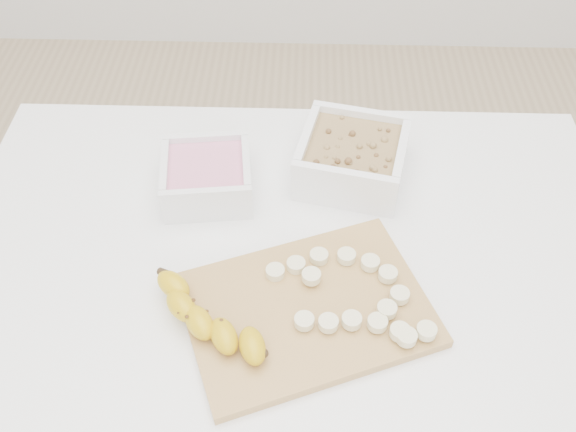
{
  "coord_description": "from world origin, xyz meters",
  "views": [
    {
      "loc": [
        0.02,
        -0.58,
        1.48
      ],
      "look_at": [
        0.0,
        0.03,
        0.81
      ],
      "focal_mm": 40.0,
      "sensor_mm": 36.0,
      "label": 1
    }
  ],
  "objects_px": {
    "table": "(287,298)",
    "cutting_board": "(307,309)",
    "banana": "(210,319)",
    "bowl_yogurt": "(207,176)",
    "bowl_granola": "(352,157)"
  },
  "relations": [
    {
      "from": "table",
      "to": "cutting_board",
      "type": "bearing_deg",
      "value": -72.43
    },
    {
      "from": "banana",
      "to": "bowl_yogurt",
      "type": "bearing_deg",
      "value": 57.78
    },
    {
      "from": "bowl_yogurt",
      "to": "banana",
      "type": "distance_m",
      "value": 0.27
    },
    {
      "from": "table",
      "to": "banana",
      "type": "xyz_separation_m",
      "value": [
        -0.09,
        -0.13,
        0.13
      ]
    },
    {
      "from": "cutting_board",
      "to": "table",
      "type": "bearing_deg",
      "value": 107.57
    },
    {
      "from": "cutting_board",
      "to": "banana",
      "type": "xyz_separation_m",
      "value": [
        -0.12,
        -0.04,
        0.02
      ]
    },
    {
      "from": "bowl_yogurt",
      "to": "cutting_board",
      "type": "relative_size",
      "value": 0.48
    },
    {
      "from": "cutting_board",
      "to": "bowl_yogurt",
      "type": "bearing_deg",
      "value": 124.87
    },
    {
      "from": "table",
      "to": "banana",
      "type": "bearing_deg",
      "value": -126.85
    },
    {
      "from": "bowl_granola",
      "to": "cutting_board",
      "type": "relative_size",
      "value": 0.61
    },
    {
      "from": "bowl_granola",
      "to": "cutting_board",
      "type": "xyz_separation_m",
      "value": [
        -0.07,
        -0.27,
        -0.03
      ]
    },
    {
      "from": "table",
      "to": "bowl_granola",
      "type": "distance_m",
      "value": 0.25
    },
    {
      "from": "bowl_granola",
      "to": "banana",
      "type": "height_order",
      "value": "bowl_granola"
    },
    {
      "from": "table",
      "to": "banana",
      "type": "height_order",
      "value": "banana"
    },
    {
      "from": "table",
      "to": "banana",
      "type": "distance_m",
      "value": 0.2
    }
  ]
}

